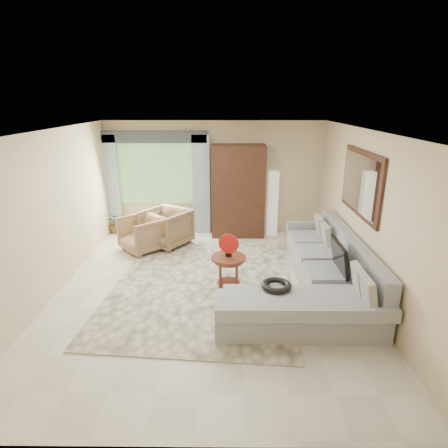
{
  "coord_description": "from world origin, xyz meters",
  "views": [
    {
      "loc": [
        0.3,
        -5.61,
        3.03
      ],
      "look_at": [
        0.25,
        0.35,
        1.05
      ],
      "focal_mm": 30.0,
      "sensor_mm": 36.0,
      "label": 1
    }
  ],
  "objects_px": {
    "potted_plant": "(115,223)",
    "floor_lamp": "(272,203)",
    "sectional_sofa": "(319,280)",
    "tv_screen": "(340,257)",
    "coffee_table": "(228,272)",
    "armchair_left": "(142,234)",
    "armchair_right": "(166,228)",
    "armoire": "(238,191)"
  },
  "relations": [
    {
      "from": "potted_plant",
      "to": "floor_lamp",
      "type": "distance_m",
      "value": 3.77
    },
    {
      "from": "sectional_sofa",
      "to": "tv_screen",
      "type": "relative_size",
      "value": 4.68
    },
    {
      "from": "coffee_table",
      "to": "armchair_left",
      "type": "relative_size",
      "value": 0.72
    },
    {
      "from": "tv_screen",
      "to": "floor_lamp",
      "type": "bearing_deg",
      "value": 102.95
    },
    {
      "from": "sectional_sofa",
      "to": "potted_plant",
      "type": "xyz_separation_m",
      "value": [
        -4.16,
        3.02,
        -0.04
      ]
    },
    {
      "from": "armchair_right",
      "to": "armoire",
      "type": "distance_m",
      "value": 1.83
    },
    {
      "from": "coffee_table",
      "to": "potted_plant",
      "type": "distance_m",
      "value": 3.89
    },
    {
      "from": "armoire",
      "to": "floor_lamp",
      "type": "bearing_deg",
      "value": 4.29
    },
    {
      "from": "coffee_table",
      "to": "armoire",
      "type": "xyz_separation_m",
      "value": [
        0.22,
        2.67,
        0.74
      ]
    },
    {
      "from": "tv_screen",
      "to": "potted_plant",
      "type": "bearing_deg",
      "value": 144.99
    },
    {
      "from": "tv_screen",
      "to": "potted_plant",
      "type": "height_order",
      "value": "tv_screen"
    },
    {
      "from": "armchair_left",
      "to": "armchair_right",
      "type": "xyz_separation_m",
      "value": [
        0.45,
        0.3,
        0.04
      ]
    },
    {
      "from": "tv_screen",
      "to": "armchair_right",
      "type": "bearing_deg",
      "value": 143.31
    },
    {
      "from": "coffee_table",
      "to": "potted_plant",
      "type": "height_order",
      "value": "coffee_table"
    },
    {
      "from": "floor_lamp",
      "to": "armchair_left",
      "type": "bearing_deg",
      "value": -159.41
    },
    {
      "from": "tv_screen",
      "to": "armoire",
      "type": "xyz_separation_m",
      "value": [
        -1.5,
        2.98,
        0.33
      ]
    },
    {
      "from": "tv_screen",
      "to": "potted_plant",
      "type": "xyz_separation_m",
      "value": [
        -4.43,
        3.1,
        -0.47
      ]
    },
    {
      "from": "sectional_sofa",
      "to": "coffee_table",
      "type": "relative_size",
      "value": 5.94
    },
    {
      "from": "coffee_table",
      "to": "armoire",
      "type": "height_order",
      "value": "armoire"
    },
    {
      "from": "tv_screen",
      "to": "armoire",
      "type": "relative_size",
      "value": 0.35
    },
    {
      "from": "sectional_sofa",
      "to": "tv_screen",
      "type": "xyz_separation_m",
      "value": [
        0.27,
        -0.09,
        0.44
      ]
    },
    {
      "from": "armchair_left",
      "to": "armoire",
      "type": "xyz_separation_m",
      "value": [
        2.02,
        1.0,
        0.68
      ]
    },
    {
      "from": "sectional_sofa",
      "to": "armoire",
      "type": "distance_m",
      "value": 3.24
    },
    {
      "from": "armchair_right",
      "to": "floor_lamp",
      "type": "distance_m",
      "value": 2.51
    },
    {
      "from": "sectional_sofa",
      "to": "floor_lamp",
      "type": "distance_m",
      "value": 3.03
    },
    {
      "from": "armoire",
      "to": "floor_lamp",
      "type": "distance_m",
      "value": 0.86
    },
    {
      "from": "tv_screen",
      "to": "coffee_table",
      "type": "xyz_separation_m",
      "value": [
        -1.72,
        0.32,
        -0.41
      ]
    },
    {
      "from": "sectional_sofa",
      "to": "armoire",
      "type": "xyz_separation_m",
      "value": [
        -1.23,
        2.9,
        0.77
      ]
    },
    {
      "from": "armchair_left",
      "to": "potted_plant",
      "type": "bearing_deg",
      "value": 176.15
    },
    {
      "from": "potted_plant",
      "to": "floor_lamp",
      "type": "xyz_separation_m",
      "value": [
        3.73,
        -0.06,
        0.5
      ]
    },
    {
      "from": "sectional_sofa",
      "to": "tv_screen",
      "type": "distance_m",
      "value": 0.52
    },
    {
      "from": "coffee_table",
      "to": "armoire",
      "type": "distance_m",
      "value": 2.78
    },
    {
      "from": "sectional_sofa",
      "to": "potted_plant",
      "type": "relative_size",
      "value": 6.98
    },
    {
      "from": "coffee_table",
      "to": "potted_plant",
      "type": "xyz_separation_m",
      "value": [
        -2.71,
        2.79,
        -0.06
      ]
    },
    {
      "from": "sectional_sofa",
      "to": "tv_screen",
      "type": "height_order",
      "value": "tv_screen"
    },
    {
      "from": "coffee_table",
      "to": "floor_lamp",
      "type": "xyz_separation_m",
      "value": [
        1.02,
        2.73,
        0.44
      ]
    },
    {
      "from": "sectional_sofa",
      "to": "coffee_table",
      "type": "bearing_deg",
      "value": 170.95
    },
    {
      "from": "tv_screen",
      "to": "armchair_right",
      "type": "distance_m",
      "value": 3.83
    },
    {
      "from": "tv_screen",
      "to": "floor_lamp",
      "type": "xyz_separation_m",
      "value": [
        -0.7,
        3.04,
        0.03
      ]
    },
    {
      "from": "armoire",
      "to": "sectional_sofa",
      "type": "bearing_deg",
      "value": -66.94
    },
    {
      "from": "sectional_sofa",
      "to": "potted_plant",
      "type": "distance_m",
      "value": 5.14
    },
    {
      "from": "armchair_right",
      "to": "potted_plant",
      "type": "bearing_deg",
      "value": -176.37
    }
  ]
}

